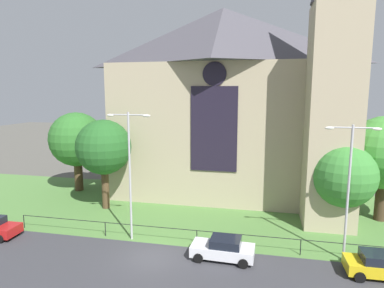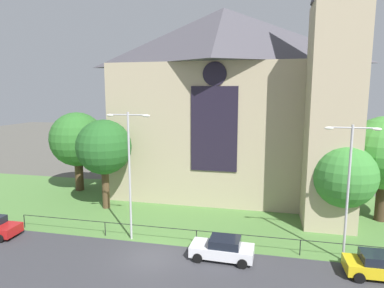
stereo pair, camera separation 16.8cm
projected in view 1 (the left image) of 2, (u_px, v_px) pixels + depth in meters
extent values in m
plane|color=#56544C|center=(186.00, 208.00, 32.23)|extent=(160.00, 160.00, 0.00)
cube|color=#38383D|center=(142.00, 273.00, 20.64)|extent=(120.00, 8.00, 0.01)
cube|color=#517F3D|center=(181.00, 215.00, 30.30)|extent=(120.00, 20.00, 0.01)
cube|color=tan|center=(222.00, 130.00, 37.04)|extent=(22.00, 12.00, 14.00)
pyramid|color=#47444C|center=(223.00, 37.00, 35.50)|extent=(22.00, 12.00, 6.00)
cube|color=black|center=(214.00, 129.00, 31.08)|extent=(4.40, 0.16, 8.00)
cylinder|color=black|center=(215.00, 74.00, 30.30)|extent=(2.20, 0.15, 2.20)
cube|color=tan|center=(332.00, 119.00, 26.92)|extent=(4.00, 4.00, 18.00)
cylinder|color=black|center=(197.00, 231.00, 24.28)|extent=(29.20, 0.05, 0.05)
cylinder|color=black|center=(24.00, 222.00, 27.40)|extent=(0.07, 0.07, 1.10)
cylinder|color=black|center=(105.00, 229.00, 25.88)|extent=(0.06, 0.07, 1.10)
cylinder|color=black|center=(197.00, 238.00, 24.37)|extent=(0.07, 0.07, 1.10)
cylinder|color=black|center=(301.00, 247.00, 22.85)|extent=(0.07, 0.07, 1.10)
cylinder|color=#423021|center=(381.00, 200.00, 28.97)|extent=(0.98, 0.98, 3.68)
cylinder|color=#4C3823|center=(105.00, 188.00, 31.98)|extent=(0.70, 0.70, 4.05)
sphere|color=#235B23|center=(104.00, 147.00, 31.37)|extent=(5.22, 5.22, 5.22)
cylinder|color=#4C3823|center=(79.00, 175.00, 37.87)|extent=(0.93, 0.93, 3.64)
sphere|color=#2D6B28|center=(77.00, 139.00, 37.25)|extent=(6.07, 6.07, 6.07)
cylinder|color=#4C3823|center=(341.00, 215.00, 26.62)|extent=(0.54, 0.54, 2.74)
sphere|color=#387F33|center=(344.00, 176.00, 26.12)|extent=(5.00, 5.00, 5.00)
cylinder|color=#B2B2B7|center=(130.00, 177.00, 24.66)|extent=(0.16, 0.16, 9.72)
cylinder|color=#B2B2B7|center=(119.00, 115.00, 24.09)|extent=(1.40, 0.10, 0.10)
cylinder|color=#B2B2B7|center=(137.00, 115.00, 23.80)|extent=(1.40, 0.10, 0.10)
ellipsoid|color=white|center=(110.00, 115.00, 24.25)|extent=(0.57, 0.26, 0.20)
ellipsoid|color=white|center=(147.00, 116.00, 23.66)|extent=(0.57, 0.26, 0.20)
cylinder|color=#B2B2B7|center=(348.00, 194.00, 21.56)|extent=(0.16, 0.16, 9.12)
cylinder|color=#B2B2B7|center=(341.00, 127.00, 21.04)|extent=(1.40, 0.10, 0.10)
cylinder|color=#B2B2B7|center=(365.00, 128.00, 20.75)|extent=(1.40, 0.10, 0.10)
ellipsoid|color=white|center=(329.00, 128.00, 21.19)|extent=(0.57, 0.26, 0.20)
ellipsoid|color=white|center=(377.00, 129.00, 20.61)|extent=(0.57, 0.26, 0.20)
cylinder|color=black|center=(17.00, 229.00, 26.42)|extent=(0.64, 0.23, 0.64)
cylinder|color=black|center=(0.00, 239.00, 24.68)|extent=(0.64, 0.23, 0.64)
cube|color=silver|center=(223.00, 250.00, 22.28)|extent=(4.27, 1.96, 0.70)
cube|color=black|center=(226.00, 242.00, 22.14)|extent=(2.06, 1.68, 0.55)
cylinder|color=black|center=(198.00, 258.00, 21.82)|extent=(0.65, 0.24, 0.64)
cylinder|color=black|center=(204.00, 246.00, 23.55)|extent=(0.65, 0.24, 0.64)
cylinder|color=black|center=(243.00, 264.00, 21.10)|extent=(0.65, 0.24, 0.64)
cylinder|color=black|center=(246.00, 251.00, 22.82)|extent=(0.65, 0.24, 0.64)
cube|color=gold|center=(382.00, 267.00, 20.10)|extent=(4.22, 1.86, 0.70)
cube|color=black|center=(379.00, 257.00, 20.04)|extent=(2.02, 1.63, 0.55)
cylinder|color=black|center=(352.00, 262.00, 21.30)|extent=(0.64, 0.23, 0.64)
cylinder|color=black|center=(360.00, 277.00, 19.56)|extent=(0.64, 0.23, 0.64)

